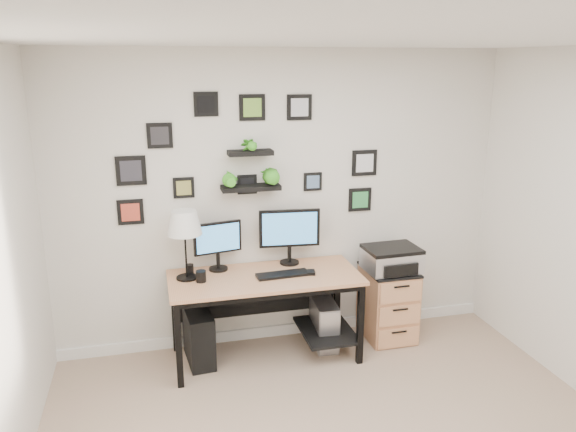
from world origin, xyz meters
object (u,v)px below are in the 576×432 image
object	(u,v)px
desk	(268,287)
file_cabinet	(388,303)
monitor_left	(218,242)
table_lamp	(184,224)
pc_tower_grey	(324,323)
printer	(392,259)
monitor_right	(290,232)
pc_tower_black	(199,336)
mug	(201,276)

from	to	relation	value
desk	file_cabinet	world-z (taller)	desk
monitor_left	table_lamp	bearing A→B (deg)	-154.55
pc_tower_grey	printer	world-z (taller)	printer
monitor_right	pc_tower_grey	world-z (taller)	monitor_right
monitor_right	table_lamp	world-z (taller)	table_lamp
desk	printer	size ratio (longest dim) A/B	3.29
table_lamp	pc_tower_black	world-z (taller)	table_lamp
pc_tower_grey	desk	bearing A→B (deg)	-175.56
desk	mug	bearing A→B (deg)	-176.15
mug	printer	size ratio (longest dim) A/B	0.19
mug	monitor_right	bearing A→B (deg)	16.35
mug	file_cabinet	xyz separation A→B (m)	(1.70, 0.10, -0.46)
monitor_left	file_cabinet	world-z (taller)	monitor_left
mug	file_cabinet	world-z (taller)	mug
pc_tower_grey	file_cabinet	size ratio (longest dim) A/B	0.65
monitor_right	file_cabinet	bearing A→B (deg)	-8.78
desk	pc_tower_black	bearing A→B (deg)	177.27
monitor_right	mug	xyz separation A→B (m)	(-0.80, -0.24, -0.25)
monitor_right	printer	distance (m)	0.96
monitor_left	table_lamp	size ratio (longest dim) A/B	0.74
file_cabinet	mug	bearing A→B (deg)	-176.77
monitor_right	file_cabinet	size ratio (longest dim) A/B	0.80
desk	pc_tower_grey	xyz separation A→B (m)	(0.52, 0.04, -0.42)
file_cabinet	monitor_left	bearing A→B (deg)	174.90
printer	pc_tower_grey	bearing A→B (deg)	178.30
monitor_right	desk	bearing A→B (deg)	-140.12
desk	mug	distance (m)	0.59
monitor_left	mug	world-z (taller)	monitor_left
monitor_left	monitor_right	xyz separation A→B (m)	(0.63, 0.00, 0.04)
monitor_right	pc_tower_grey	bearing A→B (deg)	-29.02
pc_tower_black	monitor_left	bearing A→B (deg)	33.71
monitor_right	pc_tower_black	bearing A→B (deg)	-168.61
table_lamp	pc_tower_black	bearing A→B (deg)	-25.18
pc_tower_black	pc_tower_grey	xyz separation A→B (m)	(1.12, 0.01, -0.02)
pc_tower_grey	mug	bearing A→B (deg)	-175.87
desk	monitor_left	xyz separation A→B (m)	(-0.39, 0.19, 0.37)
pc_tower_grey	printer	distance (m)	0.84
pc_tower_black	printer	world-z (taller)	printer
monitor_right	mug	bearing A→B (deg)	-163.65
monitor_left	pc_tower_grey	bearing A→B (deg)	-9.60
desk	monitor_left	distance (m)	0.58
monitor_right	table_lamp	size ratio (longest dim) A/B	0.92
desk	monitor_right	bearing A→B (deg)	39.88
monitor_right	table_lamp	bearing A→B (deg)	-171.54
monitor_right	pc_tower_black	distance (m)	1.18
monitor_right	pc_tower_black	world-z (taller)	monitor_right
desk	printer	distance (m)	1.15
table_lamp	mug	xyz separation A→B (m)	(0.11, -0.10, -0.42)
pc_tower_black	printer	distance (m)	1.82
mug	file_cabinet	distance (m)	1.77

